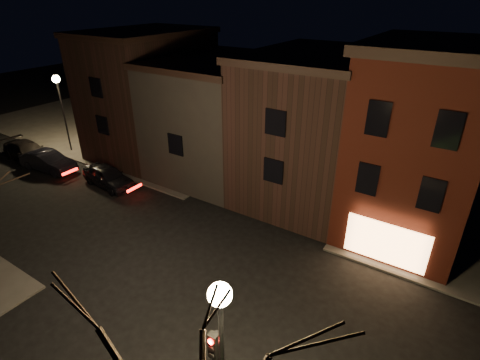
# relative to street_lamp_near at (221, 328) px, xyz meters

# --- Properties ---
(ground) EXTENTS (120.00, 120.00, 0.00)m
(ground) POSITION_rel_street_lamp_near_xyz_m (-6.20, 6.00, -5.18)
(ground) COLOR black
(ground) RESTS_ON ground
(sidewalk_far_left) EXTENTS (30.00, 30.00, 0.12)m
(sidewalk_far_left) POSITION_rel_street_lamp_near_xyz_m (-26.20, 26.00, -5.12)
(sidewalk_far_left) COLOR #2D2B28
(sidewalk_far_left) RESTS_ON ground
(corner_building) EXTENTS (6.50, 8.50, 10.50)m
(corner_building) POSITION_rel_street_lamp_near_xyz_m (1.80, 15.47, 0.22)
(corner_building) COLOR #42130B
(corner_building) RESTS_ON ground
(row_building_a) EXTENTS (7.30, 10.30, 9.40)m
(row_building_a) POSITION_rel_street_lamp_near_xyz_m (-4.70, 16.50, -0.34)
(row_building_a) COLOR black
(row_building_a) RESTS_ON ground
(row_building_b) EXTENTS (7.80, 10.30, 8.40)m
(row_building_b) POSITION_rel_street_lamp_near_xyz_m (-11.95, 16.50, -0.85)
(row_building_b) COLOR black
(row_building_b) RESTS_ON ground
(row_building_c) EXTENTS (7.30, 10.30, 9.90)m
(row_building_c) POSITION_rel_street_lamp_near_xyz_m (-19.20, 16.50, -0.09)
(row_building_c) COLOR black
(row_building_c) RESTS_ON ground
(street_lamp_near) EXTENTS (0.60, 0.60, 6.48)m
(street_lamp_near) POSITION_rel_street_lamp_near_xyz_m (0.00, 0.00, 0.00)
(street_lamp_near) COLOR black
(street_lamp_near) RESTS_ON sidewalk_near_right
(street_lamp_far) EXTENTS (0.60, 0.60, 6.48)m
(street_lamp_far) POSITION_rel_street_lamp_near_xyz_m (-25.20, 12.20, 0.00)
(street_lamp_far) COLOR black
(street_lamp_far) RESTS_ON sidewalk_far_left
(parked_car_a) EXTENTS (4.64, 2.24, 1.53)m
(parked_car_a) POSITION_rel_street_lamp_near_xyz_m (-17.08, 9.66, -4.42)
(parked_car_a) COLOR black
(parked_car_a) RESTS_ON ground
(parked_car_b) EXTENTS (4.90, 2.24, 1.56)m
(parked_car_b) POSITION_rel_street_lamp_near_xyz_m (-23.13, 8.82, -4.40)
(parked_car_b) COLOR black
(parked_car_b) RESTS_ON ground
(parked_car_c) EXTENTS (5.42, 2.39, 1.55)m
(parked_car_c) POSITION_rel_street_lamp_near_xyz_m (-26.37, 9.08, -4.41)
(parked_car_c) COLOR black
(parked_car_c) RESTS_ON ground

